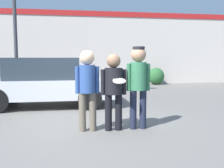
# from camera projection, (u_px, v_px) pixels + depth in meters

# --- Properties ---
(ground_plane) EXTENTS (56.00, 56.00, 0.00)m
(ground_plane) POSITION_uv_depth(u_px,v_px,m) (95.00, 126.00, 5.72)
(ground_plane) COLOR #66635E
(storefront_building) EXTENTS (24.00, 0.22, 4.30)m
(storefront_building) POSITION_uv_depth(u_px,v_px,m) (80.00, 48.00, 14.67)
(storefront_building) COLOR beige
(storefront_building) RESTS_ON ground
(person_left) EXTENTS (0.51, 0.34, 1.71)m
(person_left) POSITION_uv_depth(u_px,v_px,m) (87.00, 83.00, 5.22)
(person_left) COLOR #665B4C
(person_left) RESTS_ON ground
(person_middle_with_frisbee) EXTENTS (0.55, 0.59, 1.64)m
(person_middle_with_frisbee) POSITION_uv_depth(u_px,v_px,m) (114.00, 85.00, 5.28)
(person_middle_with_frisbee) COLOR black
(person_middle_with_frisbee) RESTS_ON ground
(person_right) EXTENTS (0.52, 0.35, 1.79)m
(person_right) POSITION_uv_depth(u_px,v_px,m) (138.00, 79.00, 5.39)
(person_right) COLOR #1E2338
(person_right) RESTS_ON ground
(parked_car_near) EXTENTS (4.27, 1.79, 1.56)m
(parked_car_near) POSITION_uv_depth(u_px,v_px,m) (46.00, 82.00, 7.99)
(parked_car_near) COLOR silver
(parked_car_near) RESTS_ON ground
(shrub) EXTENTS (0.99, 0.99, 0.99)m
(shrub) POSITION_uv_depth(u_px,v_px,m) (156.00, 76.00, 14.89)
(shrub) COLOR #285B2D
(shrub) RESTS_ON ground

